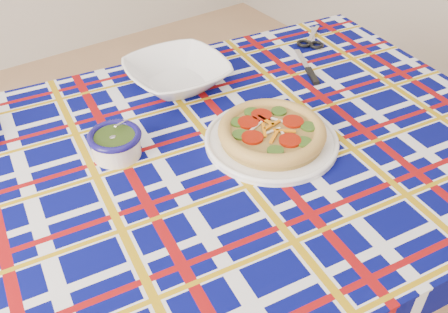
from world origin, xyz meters
TOP-DOWN VIEW (x-y plane):
  - floor at (0.00, 0.00)m, footprint 4.00×4.00m
  - dining_table at (0.06, -0.34)m, footprint 1.85×1.30m
  - tablecloth at (0.06, -0.34)m, footprint 1.89×1.34m
  - main_focaccia_plate at (0.26, -0.40)m, footprint 0.42×0.42m
  - pesto_bowl at (-0.08, -0.22)m, footprint 0.13×0.13m
  - serving_bowl at (0.22, -0.02)m, footprint 0.31×0.31m
  - table_knife at (0.62, -0.12)m, footprint 0.13×0.23m
  - kitchen_scissors at (0.78, -0.01)m, footprint 0.22×0.20m

SIDE VIEW (x-z plane):
  - floor at x=0.00m, z-range 0.00..0.00m
  - dining_table at x=0.06m, z-range 0.33..1.13m
  - tablecloth at x=0.06m, z-range 0.70..0.81m
  - table_knife at x=0.62m, z-range 0.81..0.82m
  - kitchen_scissors at x=0.78m, z-range 0.81..0.83m
  - main_focaccia_plate at x=0.26m, z-range 0.81..0.88m
  - serving_bowl at x=0.22m, z-range 0.81..0.88m
  - pesto_bowl at x=-0.08m, z-range 0.81..0.89m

